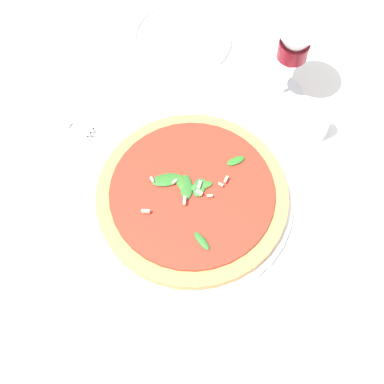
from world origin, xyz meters
TOP-DOWN VIEW (x-y plane):
  - ground_plane at (0.00, 0.00)m, footprint 6.00×6.00m
  - pizza_arugula_main at (0.01, 0.01)m, footprint 0.32×0.32m
  - wine_glass at (-0.07, 0.28)m, footprint 0.09×0.09m
  - napkin at (-0.26, -0.09)m, footprint 0.14×0.11m
  - fork at (-0.25, -0.08)m, footprint 0.20×0.12m
  - side_plate_white at (-0.29, 0.21)m, footprint 0.20×0.20m
  - shaker_pepper at (0.03, 0.26)m, footprint 0.03×0.03m

SIDE VIEW (x-z plane):
  - ground_plane at x=0.00m, z-range 0.00..0.00m
  - napkin at x=-0.26m, z-range 0.00..0.01m
  - fork at x=-0.25m, z-range 0.01..0.01m
  - side_plate_white at x=-0.29m, z-range 0.00..0.02m
  - pizza_arugula_main at x=0.01m, z-range -0.01..0.04m
  - shaker_pepper at x=0.03m, z-range 0.00..0.07m
  - wine_glass at x=-0.07m, z-range 0.04..0.21m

